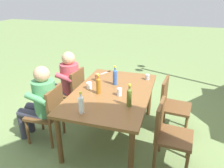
% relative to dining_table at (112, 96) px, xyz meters
% --- Properties ---
extents(ground_plane, '(24.00, 24.00, 0.00)m').
position_rel_dining_table_xyz_m(ground_plane, '(0.00, 0.00, -0.67)').
color(ground_plane, '#6B844C').
extents(dining_table, '(1.71, 1.10, 0.75)m').
position_rel_dining_table_xyz_m(dining_table, '(0.00, 0.00, 0.00)').
color(dining_table, brown).
rests_on(dining_table, ground_plane).
extents(chair_near_left, '(0.47, 0.47, 0.87)m').
position_rel_dining_table_xyz_m(chair_near_left, '(-0.38, -0.85, -0.18)').
color(chair_near_left, brown).
rests_on(chair_near_left, ground_plane).
extents(chair_near_right, '(0.45, 0.45, 0.87)m').
position_rel_dining_table_xyz_m(chair_near_right, '(0.38, -0.85, -0.18)').
color(chair_near_right, brown).
rests_on(chair_near_right, ground_plane).
extents(chair_far_left, '(0.49, 0.49, 0.87)m').
position_rel_dining_table_xyz_m(chair_far_left, '(-0.39, 0.85, -0.18)').
color(chair_far_left, brown).
rests_on(chair_far_left, ground_plane).
extents(chair_far_right, '(0.48, 0.48, 0.87)m').
position_rel_dining_table_xyz_m(chair_far_right, '(0.38, 0.85, -0.18)').
color(chair_far_right, brown).
rests_on(chair_far_right, ground_plane).
extents(person_in_white_shirt, '(0.47, 0.61, 1.18)m').
position_rel_dining_table_xyz_m(person_in_white_shirt, '(-0.39, -0.96, -0.02)').
color(person_in_white_shirt, '#B7424C').
rests_on(person_in_white_shirt, ground_plane).
extents(person_in_plaid_shirt, '(0.47, 0.61, 1.18)m').
position_rel_dining_table_xyz_m(person_in_plaid_shirt, '(0.39, -0.96, -0.02)').
color(person_in_plaid_shirt, '#4C935B').
rests_on(person_in_plaid_shirt, ground_plane).
extents(bottle_olive, '(0.06, 0.06, 0.30)m').
position_rel_dining_table_xyz_m(bottle_olive, '(0.34, 0.33, 0.21)').
color(bottle_olive, '#566623').
rests_on(bottle_olive, dining_table).
extents(bottle_clear, '(0.06, 0.06, 0.28)m').
position_rel_dining_table_xyz_m(bottle_clear, '(0.67, -0.18, 0.20)').
color(bottle_clear, white).
rests_on(bottle_clear, dining_table).
extents(bottle_blue, '(0.06, 0.06, 0.31)m').
position_rel_dining_table_xyz_m(bottle_blue, '(-0.26, -0.03, 0.21)').
color(bottle_blue, '#2D56A3').
rests_on(bottle_blue, dining_table).
extents(bottle_amber, '(0.06, 0.06, 0.30)m').
position_rel_dining_table_xyz_m(bottle_amber, '(0.11, -0.17, 0.21)').
color(bottle_amber, '#996019').
rests_on(bottle_amber, dining_table).
extents(cup_glass, '(0.07, 0.07, 0.11)m').
position_rel_dining_table_xyz_m(cup_glass, '(0.09, 0.13, 0.13)').
color(cup_glass, silver).
rests_on(cup_glass, dining_table).
extents(cup_steel, '(0.07, 0.07, 0.09)m').
position_rel_dining_table_xyz_m(cup_steel, '(-0.60, 0.43, 0.12)').
color(cup_steel, '#B2B7BC').
rests_on(cup_steel, dining_table).
extents(cup_white, '(0.08, 0.08, 0.10)m').
position_rel_dining_table_xyz_m(cup_white, '(-0.00, -0.36, 0.13)').
color(cup_white, white).
rests_on(cup_white, dining_table).
extents(cup_terracotta, '(0.08, 0.08, 0.12)m').
position_rel_dining_table_xyz_m(cup_terracotta, '(-0.33, -0.35, 0.14)').
color(cup_terracotta, '#BC6B47').
rests_on(cup_terracotta, dining_table).
extents(table_knife, '(0.22, 0.14, 0.01)m').
position_rel_dining_table_xyz_m(table_knife, '(-0.73, -0.33, 0.08)').
color(table_knife, silver).
rests_on(table_knife, dining_table).
extents(backpack_by_far_side, '(0.32, 0.21, 0.41)m').
position_rel_dining_table_xyz_m(backpack_by_far_side, '(-1.21, 0.03, -0.48)').
color(backpack_by_far_side, black).
rests_on(backpack_by_far_side, ground_plane).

